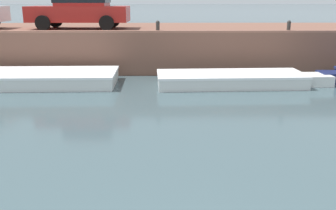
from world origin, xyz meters
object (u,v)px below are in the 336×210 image
(boat_moored_west_white, at_px, (23,79))
(mooring_bollard_mid, at_px, (158,26))
(boat_moored_central_white, at_px, (237,79))
(mooring_bollard_east, at_px, (289,26))
(car_left_inner_red, at_px, (80,8))

(boat_moored_west_white, bearing_deg, mooring_bollard_mid, 21.60)
(boat_moored_west_white, xyz_separation_m, mooring_bollard_mid, (4.62, 1.83, 1.65))
(boat_moored_central_white, xyz_separation_m, mooring_bollard_mid, (-2.74, 2.00, 1.66))
(boat_moored_central_white, bearing_deg, mooring_bollard_mid, 143.88)
(boat_moored_west_white, height_order, mooring_bollard_east, mooring_bollard_east)
(boat_moored_central_white, xyz_separation_m, mooring_bollard_east, (2.28, 2.00, 1.66))
(mooring_bollard_mid, relative_size, mooring_bollard_east, 1.00)
(boat_moored_central_white, distance_m, mooring_bollard_east, 3.46)
(boat_moored_central_white, distance_m, car_left_inner_red, 7.44)
(car_left_inner_red, relative_size, mooring_bollard_east, 9.38)
(mooring_bollard_mid, distance_m, mooring_bollard_east, 5.02)
(boat_moored_central_white, relative_size, mooring_bollard_east, 13.48)
(boat_moored_central_white, relative_size, mooring_bollard_mid, 13.48)
(car_left_inner_red, bearing_deg, boat_moored_west_white, -110.62)
(car_left_inner_red, height_order, mooring_bollard_mid, car_left_inner_red)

